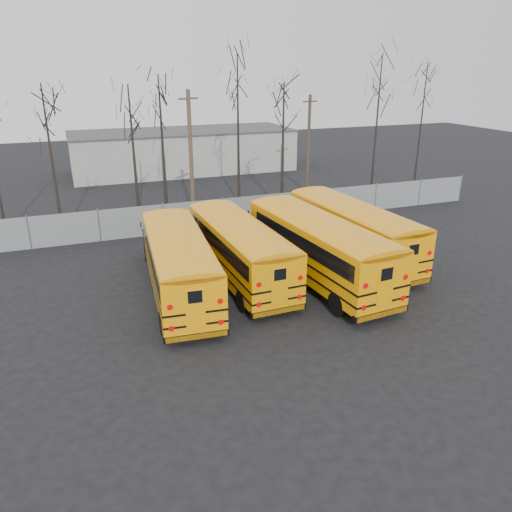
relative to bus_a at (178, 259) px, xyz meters
name	(u,v)px	position (x,y,z in m)	size (l,w,h in m)	color
ground	(300,300)	(5.11, -2.60, -1.83)	(120.00, 120.00, 0.00)	black
fence	(223,213)	(5.11, 9.40, -0.83)	(40.00, 0.04, 2.00)	gray
distant_building	(183,151)	(7.11, 29.40, 0.17)	(22.00, 8.00, 4.00)	#A6A5A1
bus_a	(178,259)	(0.00, 0.00, 0.00)	(3.52, 11.32, 3.12)	black
bus_b	(238,245)	(3.26, 0.84, 0.00)	(2.87, 11.22, 3.12)	black
bus_c	(316,243)	(6.87, -0.66, 0.14)	(3.77, 12.19, 3.36)	black
bus_d	(350,226)	(10.03, 1.33, 0.07)	(3.34, 11.68, 3.23)	black
utility_pole_left	(191,155)	(3.75, 12.13, 2.70)	(1.47, 0.76, 8.81)	#4F3D2D
utility_pole_right	(308,144)	(14.89, 16.46, 2.31)	(1.42, 0.44, 8.06)	#433226
tree_2	(52,164)	(-5.09, 11.03, 2.84)	(0.26, 0.26, 9.34)	black
tree_3	(134,154)	(0.10, 13.51, 2.75)	(0.26, 0.26, 9.15)	black
tree_4	(163,146)	(2.36, 14.88, 3.03)	(0.26, 0.26, 9.71)	black
tree_5	(238,132)	(8.22, 15.12, 3.71)	(0.26, 0.26, 11.07)	black
tree_6	(283,149)	(10.56, 11.98, 2.73)	(0.26, 0.26, 9.12)	black
tree_7	(376,131)	(18.45, 12.04, 3.67)	(0.26, 0.26, 10.99)	black
tree_8	(420,131)	(22.99, 12.49, 3.43)	(0.26, 0.26, 10.52)	black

